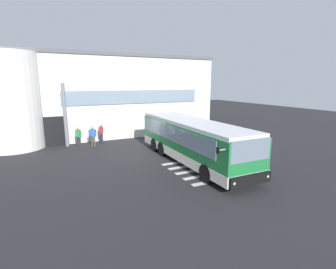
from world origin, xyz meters
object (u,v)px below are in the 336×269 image
(entry_support_column, at_px, (65,115))
(passenger_by_doorway, at_px, (93,135))
(bus_main_foreground, at_px, (192,142))
(passenger_near_column, at_px, (78,136))
(passenger_at_curb_edge, at_px, (101,133))

(entry_support_column, distance_m, passenger_by_doorway, 2.64)
(bus_main_foreground, bearing_deg, passenger_by_doorway, 126.24)
(passenger_near_column, bearing_deg, bus_main_foreground, -49.14)
(entry_support_column, bearing_deg, passenger_near_column, -47.82)
(entry_support_column, xyz_separation_m, passenger_by_doorway, (1.86, -1.05, -1.56))
(passenger_near_column, xyz_separation_m, passenger_at_curb_edge, (1.91, 0.64, 0.00))
(bus_main_foreground, bearing_deg, passenger_at_curb_edge, 118.70)
(entry_support_column, height_order, passenger_at_curb_edge, entry_support_column)
(passenger_near_column, bearing_deg, entry_support_column, 132.18)
(bus_main_foreground, distance_m, passenger_at_curb_edge, 8.84)
(passenger_near_column, xyz_separation_m, passenger_by_doorway, (1.06, -0.17, 0.03))
(bus_main_foreground, height_order, passenger_near_column, bus_main_foreground)
(entry_support_column, relative_size, passenger_by_doorway, 3.01)
(passenger_near_column, height_order, passenger_by_doorway, same)
(passenger_near_column, bearing_deg, passenger_at_curb_edge, 18.40)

